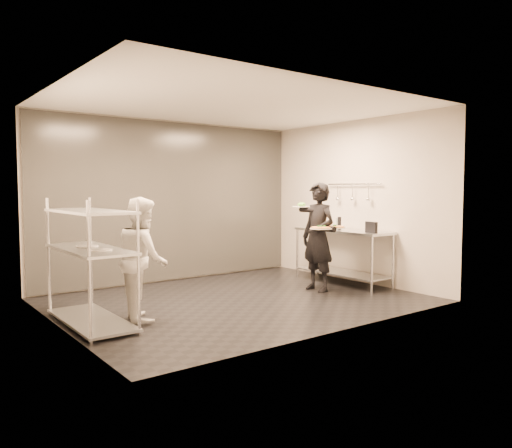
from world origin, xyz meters
TOP-DOWN VIEW (x-y plane):
  - room_shell at (0.00, 1.18)m, footprint 5.00×4.00m
  - pass_rack at (-2.15, -0.00)m, footprint 0.60×1.60m
  - prep_counter at (2.18, 0.00)m, footprint 0.60×1.80m
  - utensil_rail at (2.43, -0.00)m, footprint 0.07×1.20m
  - waiter at (1.40, -0.21)m, footprint 0.41×0.63m
  - chef at (-1.55, -0.15)m, footprint 0.75×0.86m
  - pizza_plate_near at (1.24, -0.43)m, footprint 0.34×0.34m
  - pizza_plate_far at (1.54, -0.44)m, footprint 0.34×0.34m
  - salad_plate at (1.32, 0.09)m, footprint 0.29×0.29m
  - pos_monitor at (2.06, -0.72)m, footprint 0.10×0.25m
  - bottle_green at (2.01, 0.41)m, footprint 0.08×0.08m
  - bottle_clear at (2.21, 0.14)m, footprint 0.06×0.06m
  - bottle_dark at (2.16, 0.06)m, footprint 0.06×0.06m

SIDE VIEW (x-z plane):
  - prep_counter at x=2.18m, z-range 0.17..1.09m
  - chef at x=-1.55m, z-range 0.00..1.52m
  - pass_rack at x=-2.15m, z-range 0.02..1.52m
  - waiter at x=1.40m, z-range 0.00..1.72m
  - pos_monitor at x=2.06m, z-range 0.92..1.10m
  - bottle_clear at x=2.21m, z-range 0.92..1.11m
  - pizza_plate_near at x=1.24m, z-range 0.99..1.05m
  - pizza_plate_far at x=1.54m, z-range 0.99..1.05m
  - bottle_dark at x=2.16m, z-range 0.92..1.14m
  - bottle_green at x=2.01m, z-range 0.92..1.19m
  - salad_plate at x=1.32m, z-range 1.31..1.38m
  - room_shell at x=0.00m, z-range 0.00..2.80m
  - utensil_rail at x=2.43m, z-range 1.39..1.70m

